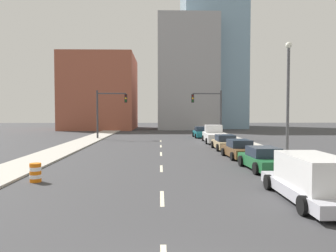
% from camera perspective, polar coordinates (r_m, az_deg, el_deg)
% --- Properties ---
extents(sidewalk_left, '(3.08, 90.53, 0.13)m').
position_cam_1_polar(sidewalk_left, '(51.47, -11.31, -1.43)').
color(sidewalk_left, '#ADA89E').
rests_on(sidewalk_left, ground).
extents(sidewalk_right, '(3.08, 90.53, 0.13)m').
position_cam_1_polar(sidewalk_right, '(51.50, 8.68, -1.40)').
color(sidewalk_right, '#ADA89E').
rests_on(sidewalk_right, ground).
extents(lane_stripe_at_8m, '(0.16, 2.40, 0.01)m').
position_cam_1_polar(lane_stripe_at_8m, '(13.65, -1.03, -12.46)').
color(lane_stripe_at_8m, beige).
rests_on(lane_stripe_at_8m, ground).
extents(lane_stripe_at_15m, '(0.16, 2.40, 0.01)m').
position_cam_1_polar(lane_stripe_at_15m, '(20.50, -1.16, -7.40)').
color(lane_stripe_at_15m, beige).
rests_on(lane_stripe_at_15m, ground).
extents(lane_stripe_at_22m, '(0.16, 2.40, 0.01)m').
position_cam_1_polar(lane_stripe_at_22m, '(27.49, -1.23, -4.88)').
color(lane_stripe_at_22m, beige).
rests_on(lane_stripe_at_22m, ground).
extents(lane_stripe_at_28m, '(0.16, 2.40, 0.01)m').
position_cam_1_polar(lane_stripe_at_28m, '(33.65, -1.26, -3.53)').
color(lane_stripe_at_28m, beige).
rests_on(lane_stripe_at_28m, ground).
extents(lane_stripe_at_34m, '(0.16, 2.40, 0.01)m').
position_cam_1_polar(lane_stripe_at_34m, '(39.44, -1.28, -2.64)').
color(lane_stripe_at_34m, beige).
rests_on(lane_stripe_at_34m, ground).
extents(building_brick_left, '(14.00, 16.00, 14.88)m').
position_cam_1_polar(building_brick_left, '(69.45, -11.58, 5.66)').
color(building_brick_left, '#9E513D').
rests_on(building_brick_left, ground).
extents(building_office_center, '(12.00, 20.00, 22.60)m').
position_cam_1_polar(building_office_center, '(72.89, 3.03, 8.60)').
color(building_office_center, '#99999E').
rests_on(building_office_center, ground).
extents(building_glass_right, '(13.00, 20.00, 39.16)m').
position_cam_1_polar(building_glass_right, '(78.81, 7.44, 14.21)').
color(building_glass_right, '#7A9EB7').
rests_on(building_glass_right, ground).
extents(traffic_signal_left, '(3.99, 0.35, 6.30)m').
position_cam_1_polar(traffic_signal_left, '(43.15, -10.78, 3.14)').
color(traffic_signal_left, '#38383D').
rests_on(traffic_signal_left, ground).
extents(traffic_signal_right, '(3.99, 0.35, 6.30)m').
position_cam_1_polar(traffic_signal_right, '(43.13, 7.76, 3.16)').
color(traffic_signal_right, '#38383D').
rests_on(traffic_signal_right, ground).
extents(traffic_barrel, '(0.56, 0.56, 0.95)m').
position_cam_1_polar(traffic_barrel, '(17.85, -22.08, -7.53)').
color(traffic_barrel, orange).
rests_on(traffic_barrel, ground).
extents(street_lamp, '(0.44, 0.44, 8.35)m').
position_cam_1_polar(street_lamp, '(24.34, 20.17, 5.43)').
color(street_lamp, '#4C4C51').
rests_on(street_lamp, ground).
extents(box_truck_silver, '(2.39, 5.99, 1.84)m').
position_cam_1_polar(box_truck_silver, '(14.13, 23.76, -8.49)').
color(box_truck_silver, '#B2B2BC').
rests_on(box_truck_silver, ground).
extents(sedan_green, '(2.27, 4.64, 1.39)m').
position_cam_1_polar(sedan_green, '(20.73, 16.25, -5.59)').
color(sedan_green, '#1E6033').
rests_on(sedan_green, ground).
extents(sedan_brown, '(2.24, 4.37, 1.40)m').
position_cam_1_polar(sedan_brown, '(25.67, 12.32, -4.03)').
color(sedan_brown, brown).
rests_on(sedan_brown, ground).
extents(sedan_tan, '(2.16, 4.46, 1.38)m').
position_cam_1_polar(sedan_tan, '(31.05, 9.93, -2.89)').
color(sedan_tan, tan).
rests_on(sedan_tan, ground).
extents(pickup_truck_white, '(2.58, 6.45, 1.98)m').
position_cam_1_polar(pickup_truck_white, '(38.28, 8.04, -1.61)').
color(pickup_truck_white, silver).
rests_on(pickup_truck_white, ground).
extents(sedan_teal, '(2.23, 4.46, 1.51)m').
position_cam_1_polar(sedan_teal, '(45.21, 5.84, -1.14)').
color(sedan_teal, '#196B75').
rests_on(sedan_teal, ground).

